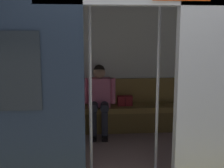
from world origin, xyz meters
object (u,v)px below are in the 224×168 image
object	(u,v)px
person_seated	(99,95)
train_car	(115,49)
book	(74,106)
grab_pole_far	(158,86)
handbag	(125,101)
bench_seat	(114,112)
grab_pole_door	(90,88)

from	to	relation	value
person_seated	train_car	bearing A→B (deg)	102.42
book	grab_pole_far	size ratio (longest dim) A/B	0.10
train_car	book	world-z (taller)	train_car
book	grab_pole_far	bearing A→B (deg)	117.80
handbag	grab_pole_far	world-z (taller)	grab_pole_far
bench_seat	person_seated	xyz separation A→B (m)	(0.25, 0.05, 0.33)
person_seated	book	xyz separation A→B (m)	(0.43, -0.10, -0.21)
bench_seat	person_seated	size ratio (longest dim) A/B	2.47
book	grab_pole_door	distance (m)	1.77
train_car	grab_pole_far	xyz separation A→B (m)	(-0.47, 0.58, -0.42)
train_car	handbag	size ratio (longest dim) A/B	24.62
bench_seat	book	xyz separation A→B (m)	(0.68, -0.05, 0.12)
bench_seat	handbag	world-z (taller)	handbag
train_car	grab_pole_door	xyz separation A→B (m)	(0.35, 0.67, -0.42)
train_car	book	bearing A→B (deg)	-57.43
bench_seat	grab_pole_far	distance (m)	1.72
person_seated	handbag	bearing A→B (deg)	-165.43
train_car	book	xyz separation A→B (m)	(0.62, -0.97, -1.03)
grab_pole_far	book	bearing A→B (deg)	-54.96
train_car	person_seated	distance (m)	1.21
book	grab_pole_door	xyz separation A→B (m)	(-0.27, 1.64, 0.61)
handbag	book	xyz separation A→B (m)	(0.88, 0.02, -0.07)
handbag	grab_pole_far	xyz separation A→B (m)	(-0.20, 1.56, 0.54)
handbag	grab_pole_door	xyz separation A→B (m)	(0.61, 1.66, 0.54)
train_car	handbag	world-z (taller)	train_car
train_car	person_seated	xyz separation A→B (m)	(0.19, -0.87, -0.82)
bench_seat	handbag	distance (m)	0.28
train_car	grab_pole_far	size ratio (longest dim) A/B	3.00
handbag	grab_pole_far	size ratio (longest dim) A/B	0.12
handbag	grab_pole_door	size ratio (longest dim) A/B	0.12
handbag	train_car	bearing A→B (deg)	75.12
grab_pole_door	train_car	bearing A→B (deg)	-117.22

